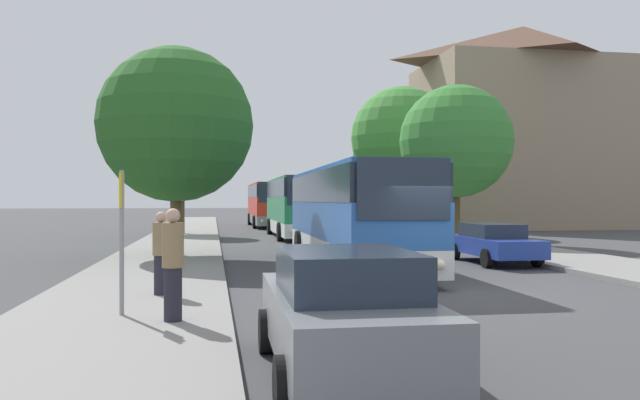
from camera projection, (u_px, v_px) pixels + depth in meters
The scene contains 17 objects.
ground_plane at pixel (444, 293), 14.57m from camera, with size 300.00×300.00×0.00m, color #424244.
sidewalk_left at pixel (134, 298), 13.38m from camera, with size 4.00×120.00×0.15m, color gray.
building_right_background at pixel (524, 127), 48.75m from camera, with size 15.44×10.13×15.77m.
bus_front at pixel (351, 214), 20.35m from camera, with size 2.89×12.14×3.18m.
bus_middle at pixel (296, 206), 36.04m from camera, with size 2.88×11.48×3.40m.
bus_rear at pixel (267, 204), 50.48m from camera, with size 2.82×11.76×3.47m.
parked_car_left_curb at pixel (344, 311), 7.64m from camera, with size 1.97×4.29×1.57m.
parked_car_right_near at pixel (493, 242), 21.37m from camera, with size 2.00×4.56×1.36m.
parked_car_right_far at pixel (348, 220), 43.89m from camera, with size 1.93×3.98×1.46m.
bus_stop_sign at pixel (122, 225), 10.96m from camera, with size 0.08×0.45×2.55m.
pedestrian_waiting_near at pixel (161, 253), 13.30m from camera, with size 0.36×0.36×1.77m.
pedestrian_waiting_far at pixel (173, 264), 10.41m from camera, with size 0.36×0.36×1.89m.
tree_left_near at pixel (176, 125), 22.82m from camera, with size 5.67×5.67×7.61m.
tree_left_far at pixel (181, 161), 37.35m from camera, with size 4.16×4.16×6.47m.
tree_right_near at pixel (391, 163), 47.06m from camera, with size 5.91×5.91×7.75m.
tree_right_mid at pixel (402, 138), 39.23m from camera, with size 6.40×6.40×9.15m.
tree_right_far at pixel (456, 142), 30.72m from camera, with size 5.56×5.56×7.69m.
Camera 1 is at (-5.33, -13.87, 2.18)m, focal length 35.00 mm.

